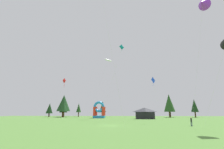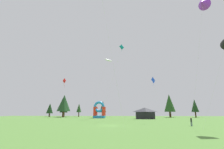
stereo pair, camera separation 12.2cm
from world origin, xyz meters
The scene contains 17 objects.
ground_plane centered at (0.00, 0.00, 0.00)m, with size 120.00×120.00×0.00m, color #548438.
kite_red_diamond centered at (-14.36, 14.21, 11.32)m, with size 3.31×1.83×11.93m.
kite_blue_diamond centered at (10.01, 7.37, 9.93)m, with size 2.28×1.02×10.55m.
kite_white_parafoil centered at (-2.62, 27.63, 21.78)m, with size 8.22×6.09×22.50m.
kite_teal_diamond centered at (2.63, 10.83, 20.11)m, with size 6.71×1.65×20.83m.
kite_purple_delta centered at (17.46, -5.22, 21.93)m, with size 4.66×4.42×23.19m.
person_midfield centered at (15.31, -0.06, 0.94)m, with size 0.35×0.35×1.59m.
inflatable_orange_dome centered at (-6.52, 33.42, 2.46)m, with size 4.50×4.20×6.43m.
festival_tent centered at (10.44, 26.96, 1.93)m, with size 6.26×3.39×3.85m.
tree_row_0 centered at (-31.43, 44.11, 3.86)m, with size 3.09×3.09×6.20m.
tree_row_1 centered at (-25.39, 45.93, 4.82)m, with size 3.70×3.70×7.74m.
tree_row_2 centered at (-24.38, 42.97, 6.23)m, with size 6.13×6.13×10.00m.
tree_row_3 centered at (-23.36, 40.09, 4.77)m, with size 3.30×3.30×7.25m.
tree_row_4 centered at (-17.96, 45.64, 4.08)m, with size 2.28×2.28×6.16m.
tree_row_5 centered at (-6.43, 44.64, 4.55)m, with size 3.05×3.05×7.11m.
tree_row_6 centered at (23.10, 41.51, 6.06)m, with size 4.69×4.69×9.86m.
tree_row_7 centered at (33.29, 40.41, 4.87)m, with size 3.00×3.00×7.60m.
Camera 1 is at (2.39, -32.66, 2.77)m, focal length 26.39 mm.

